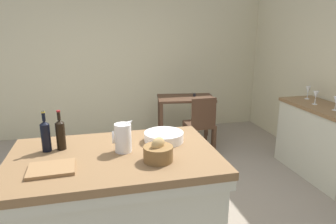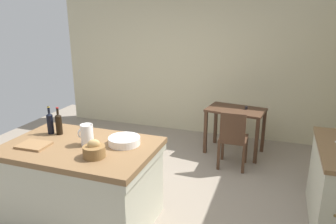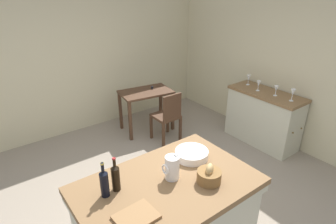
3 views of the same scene
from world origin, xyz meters
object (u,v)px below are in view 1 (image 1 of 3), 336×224
(pitcher, at_px, (123,137))
(wash_bowl, at_px, (164,137))
(wine_bottle_amber, at_px, (46,135))
(writing_desk, at_px, (186,105))
(wine_bottle_dark, at_px, (61,134))
(wooden_chair, at_px, (200,124))
(island_table, at_px, (117,202))
(cutting_board, at_px, (51,169))
(wine_glass_middle, at_px, (316,95))
(wine_glass_left, at_px, (336,101))
(side_cabinet, at_px, (321,141))
(bread_basket, at_px, (158,152))
(wine_glass_right, at_px, (308,90))

(pitcher, height_order, wash_bowl, pitcher)
(wine_bottle_amber, bearing_deg, writing_desk, 50.66)
(wine_bottle_dark, bearing_deg, wooden_chair, 42.65)
(island_table, xyz_separation_m, wash_bowl, (0.43, 0.17, 0.46))
(cutting_board, distance_m, wine_glass_middle, 3.22)
(island_table, height_order, pitcher, pitcher)
(wine_bottle_dark, height_order, wine_glass_middle, wine_bottle_dark)
(cutting_board, distance_m, wine_glass_left, 3.16)
(side_cabinet, xyz_separation_m, cutting_board, (-3.06, -1.02, 0.46))
(island_table, xyz_separation_m, wine_glass_middle, (2.57, 0.98, 0.53))
(wash_bowl, bearing_deg, bread_basket, -108.78)
(island_table, xyz_separation_m, wine_glass_left, (2.60, 0.67, 0.53))
(writing_desk, xyz_separation_m, pitcher, (-1.23, -2.36, 0.39))
(side_cabinet, relative_size, wash_bowl, 3.68)
(wooden_chair, xyz_separation_m, wine_glass_right, (1.32, -0.55, 0.54))
(wash_bowl, height_order, wine_bottle_dark, wine_bottle_dark)
(wine_glass_right, bearing_deg, wine_bottle_dark, -160.86)
(cutting_board, height_order, wine_bottle_amber, wine_bottle_amber)
(island_table, relative_size, wine_bottle_dark, 4.95)
(wine_bottle_dark, relative_size, wine_glass_right, 1.87)
(side_cabinet, height_order, wine_glass_right, wine_glass_right)
(writing_desk, xyz_separation_m, wine_glass_left, (1.30, -1.72, 0.39))
(side_cabinet, bearing_deg, island_table, -162.38)
(pitcher, distance_m, cutting_board, 0.56)
(side_cabinet, xyz_separation_m, bread_basket, (-2.32, -1.04, 0.52))
(bread_basket, relative_size, wine_bottle_dark, 0.67)
(wooden_chair, height_order, bread_basket, bread_basket)
(wine_bottle_dark, xyz_separation_m, wine_glass_right, (3.08, 1.07, -0.01))
(writing_desk, distance_m, wine_glass_middle, 1.94)
(wooden_chair, relative_size, wine_glass_middle, 5.28)
(pitcher, height_order, wine_bottle_amber, wine_bottle_amber)
(island_table, relative_size, cutting_board, 5.18)
(bread_basket, height_order, wine_bottle_amber, wine_bottle_amber)
(pitcher, bearing_deg, wash_bowl, 21.42)
(wine_bottle_dark, bearing_deg, side_cabinet, 11.94)
(island_table, xyz_separation_m, wine_bottle_amber, (-0.51, 0.18, 0.55))
(bread_basket, height_order, wine_glass_middle, bread_basket)
(pitcher, relative_size, cutting_board, 0.87)
(wash_bowl, distance_m, wine_bottle_amber, 0.94)
(wine_bottle_dark, bearing_deg, pitcher, -18.80)
(cutting_board, bearing_deg, wine_glass_right, 24.94)
(bread_basket, bearing_deg, island_table, 146.12)
(island_table, height_order, wine_glass_middle, wine_glass_middle)
(side_cabinet, distance_m, wooden_chair, 1.60)
(wine_bottle_dark, bearing_deg, island_table, -25.98)
(wooden_chair, relative_size, wine_glass_left, 5.48)
(side_cabinet, xyz_separation_m, wooden_chair, (-1.27, 0.98, 0.03))
(wine_bottle_amber, xyz_separation_m, wine_glass_left, (3.11, 0.49, -0.02))
(writing_desk, height_order, wine_glass_right, wine_glass_right)
(pitcher, bearing_deg, writing_desk, 62.46)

